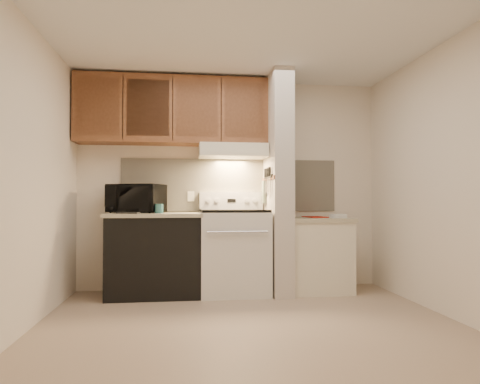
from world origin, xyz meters
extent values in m
plane|color=tan|center=(0.00, 0.00, 0.00)|extent=(3.60, 3.60, 0.00)
plane|color=white|center=(0.00, 0.00, 2.50)|extent=(3.60, 3.60, 0.00)
cube|color=#F4E4CE|center=(0.00, 1.50, 1.25)|extent=(3.60, 2.50, 0.02)
cube|color=#F4E4CE|center=(-1.80, 0.00, 1.25)|extent=(0.02, 3.00, 2.50)
cube|color=#F4E4CE|center=(1.80, 0.00, 1.25)|extent=(0.02, 3.00, 2.50)
cube|color=beige|center=(0.00, 1.49, 1.24)|extent=(2.60, 0.02, 0.63)
cube|color=silver|center=(0.00, 1.16, 0.46)|extent=(0.76, 0.65, 0.92)
cube|color=black|center=(0.00, 0.84, 0.50)|extent=(0.50, 0.01, 0.30)
cylinder|color=silver|center=(0.00, 0.80, 0.72)|extent=(0.65, 0.02, 0.02)
cube|color=black|center=(0.00, 1.16, 0.94)|extent=(0.74, 0.64, 0.03)
cube|color=silver|center=(0.00, 1.44, 1.05)|extent=(0.76, 0.08, 0.20)
cube|color=black|center=(0.00, 1.40, 1.05)|extent=(0.10, 0.01, 0.04)
cylinder|color=silver|center=(-0.28, 1.40, 1.05)|extent=(0.05, 0.02, 0.05)
cylinder|color=silver|center=(-0.18, 1.40, 1.05)|extent=(0.05, 0.02, 0.05)
cylinder|color=silver|center=(0.18, 1.40, 1.05)|extent=(0.05, 0.02, 0.05)
cylinder|color=silver|center=(0.28, 1.40, 1.05)|extent=(0.05, 0.02, 0.05)
cube|color=black|center=(-0.88, 1.17, 0.43)|extent=(1.00, 0.63, 0.87)
cube|color=#B4AB8D|center=(-0.88, 1.17, 0.89)|extent=(1.04, 0.67, 0.04)
cube|color=black|center=(-1.15, 0.97, 0.92)|extent=(0.25, 0.16, 0.02)
cylinder|color=#2A5C61|center=(-0.83, 1.06, 0.96)|extent=(0.11, 0.11, 0.10)
cube|color=#EBE3C8|center=(-0.48, 1.48, 1.10)|extent=(0.08, 0.01, 0.12)
imported|color=black|center=(-1.10, 1.31, 1.07)|extent=(0.68, 0.57, 0.32)
cube|color=beige|center=(0.51, 1.15, 1.25)|extent=(0.22, 0.70, 2.50)
cube|color=brown|center=(0.39, 1.15, 1.30)|extent=(0.01, 0.70, 0.04)
cube|color=black|center=(0.39, 1.10, 1.32)|extent=(0.02, 0.42, 0.04)
cube|color=silver|center=(0.38, 0.95, 1.22)|extent=(0.01, 0.03, 0.16)
cylinder|color=black|center=(0.38, 0.95, 1.37)|extent=(0.02, 0.02, 0.10)
cube|color=silver|center=(0.38, 1.03, 1.21)|extent=(0.01, 0.04, 0.18)
cylinder|color=black|center=(0.38, 1.01, 1.37)|extent=(0.02, 0.02, 0.10)
cube|color=silver|center=(0.38, 1.09, 1.20)|extent=(0.01, 0.04, 0.20)
cylinder|color=black|center=(0.38, 1.10, 1.37)|extent=(0.02, 0.02, 0.10)
cube|color=silver|center=(0.38, 1.17, 1.22)|extent=(0.01, 0.04, 0.16)
cylinder|color=black|center=(0.38, 1.19, 1.37)|extent=(0.02, 0.02, 0.10)
cube|color=silver|center=(0.38, 1.26, 1.21)|extent=(0.01, 0.04, 0.18)
cylinder|color=black|center=(0.38, 1.25, 1.37)|extent=(0.02, 0.02, 0.10)
cube|color=slate|center=(0.38, 1.32, 1.15)|extent=(0.03, 0.11, 0.27)
cube|color=#EBE3C8|center=(0.97, 1.15, 0.40)|extent=(0.70, 0.60, 0.81)
cube|color=#B4AB8D|center=(0.97, 1.15, 0.83)|extent=(0.74, 0.64, 0.04)
cube|color=#B61A0B|center=(0.99, 1.25, 0.86)|extent=(0.27, 0.34, 0.01)
cube|color=white|center=(1.19, 1.05, 0.87)|extent=(0.19, 0.14, 0.04)
cube|color=#EBE3C8|center=(0.00, 1.28, 1.62)|extent=(0.78, 0.44, 0.15)
cube|color=#EBE3C8|center=(0.00, 1.07, 1.58)|extent=(0.78, 0.04, 0.06)
cube|color=brown|center=(-0.69, 1.32, 2.08)|extent=(2.18, 0.33, 0.77)
cube|color=brown|center=(-1.51, 1.17, 2.08)|extent=(0.46, 0.01, 0.63)
cube|color=black|center=(-1.23, 1.16, 2.08)|extent=(0.01, 0.01, 0.73)
cube|color=brown|center=(-0.96, 1.17, 2.08)|extent=(0.46, 0.01, 0.63)
cube|color=black|center=(-0.69, 1.16, 2.08)|extent=(0.01, 0.01, 0.73)
cube|color=brown|center=(-0.42, 1.17, 2.08)|extent=(0.46, 0.01, 0.63)
cube|color=black|center=(-0.14, 1.16, 2.08)|extent=(0.01, 0.01, 0.73)
cube|color=brown|center=(0.13, 1.17, 2.08)|extent=(0.46, 0.01, 0.63)
camera|label=1|loc=(-0.55, -3.66, 1.05)|focal=32.00mm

